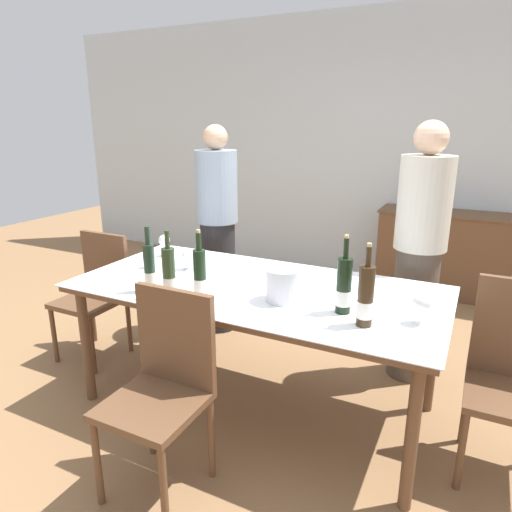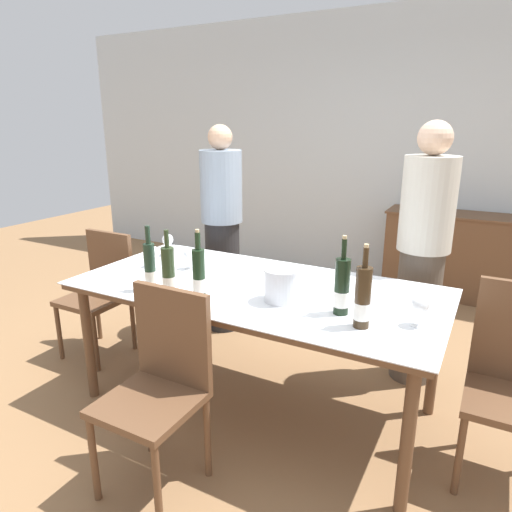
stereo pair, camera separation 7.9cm
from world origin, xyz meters
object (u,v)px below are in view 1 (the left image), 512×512
Objects in this scene: wine_glass_2 at (422,303)px; person_guest_left at (419,256)px; wine_glass_0 at (164,241)px; wine_bottle_2 at (344,287)px; dining_table at (256,296)px; wine_bottle_0 at (366,298)px; wine_bottle_1 at (150,269)px; person_host at (218,231)px; wine_glass_3 at (188,256)px; wine_glass_1 at (151,254)px; wine_bottle_4 at (200,276)px; chair_left_end at (97,287)px; wine_bottle_3 at (169,275)px; ice_bucket at (283,284)px; chair_near_front at (164,379)px; sideboard_cabinet at (443,253)px.

person_guest_left is at bearing 98.17° from wine_glass_2.
wine_bottle_2 is at bearing -16.13° from wine_glass_0.
wine_bottle_0 is (0.68, -0.25, 0.20)m from dining_table.
wine_bottle_1 is 1.23m from person_host.
person_host is at bearing 150.16° from wine_glass_2.
wine_bottle_1 is at bearing -85.29° from wine_glass_3.
person_guest_left reaches higher than wine_bottle_1.
wine_bottle_4 is at bearing -28.62° from wine_glass_1.
wine_bottle_1 is (-1.17, -0.09, -0.00)m from wine_bottle_0.
wine_glass_3 reaches higher than chair_left_end.
wine_bottle_4 is 0.52m from wine_glass_3.
wine_bottle_1 is at bearing -52.00° from wine_glass_1.
person_guest_left is at bearing 76.10° from wine_bottle_2.
wine_bottle_4 is at bearing 18.92° from wine_bottle_3.
wine_bottle_0 is 0.86m from wine_bottle_4.
ice_bucket is 0.78m from wine_glass_3.
chair_near_front is at bearing -58.73° from wine_bottle_3.
wine_bottle_0 is at bearing -15.12° from wine_glass_3.
wine_bottle_4 is at bearing 4.54° from wine_bottle_1.
sideboard_cabinet is 0.76× the size of person_host.
ice_bucket is at bearing 22.29° from wine_bottle_3.
wine_bottle_1 is 2.50× the size of wine_glass_2.
wine_bottle_3 is at bearing -50.79° from wine_glass_0.
wine_glass_3 is at bearing 112.97° from wine_bottle_3.
person_host is (0.58, 0.77, 0.32)m from chair_left_end.
wine_bottle_0 reaches higher than wine_glass_0.
wine_bottle_0 is 0.44× the size of chair_left_end.
sideboard_cabinet is 3.34× the size of wine_bottle_4.
wine_bottle_2 reaches higher than wine_bottle_3.
person_guest_left reaches higher than sideboard_cabinet.
ice_bucket is 1.14m from wine_glass_0.
wine_bottle_0 is at bearing -9.97° from wine_glass_1.
wine_glass_2 is 1.45m from wine_glass_3.
sideboard_cabinet is 2.85m from wine_bottle_0.
wine_bottle_1 reaches higher than dining_table.
wine_bottle_4 reaches higher than dining_table.
chair_near_front reaches higher than wine_glass_2.
person_host reaches higher than wine_glass_1.
dining_table is 0.41m from wine_bottle_4.
wine_bottle_0 is 1.25m from wine_glass_3.
person_guest_left is at bearing 45.26° from dining_table.
ice_bucket is (-0.60, -2.69, 0.46)m from sideboard_cabinet.
wine_glass_0 is 0.61m from person_host.
chair_left_end reaches higher than dining_table.
dining_table is at bearing 81.46° from chair_near_front.
dining_table is at bearing 160.08° from wine_bottle_0.
dining_table is at bearing -17.03° from wine_glass_0.
person_guest_left is at bearing 41.54° from wine_bottle_1.
person_guest_left is at bearing 27.07° from wine_glass_1.
wine_glass_2 is at bearing 9.14° from wine_bottle_1.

